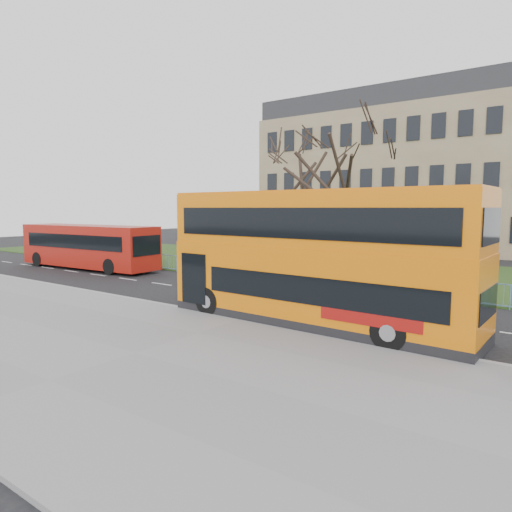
{
  "coord_description": "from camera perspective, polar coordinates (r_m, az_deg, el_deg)",
  "views": [
    {
      "loc": [
        10.42,
        -15.14,
        4.33
      ],
      "look_at": [
        -1.26,
        1.0,
        2.22
      ],
      "focal_mm": 32.0,
      "sensor_mm": 36.0,
      "label": 1
    }
  ],
  "objects": [
    {
      "name": "kerb",
      "position": [
        17.64,
        -1.55,
        -7.92
      ],
      "size": [
        80.0,
        0.2,
        0.14
      ],
      "primitive_type": "cube",
      "color": "gray",
      "rests_on": "ground"
    },
    {
      "name": "pavement",
      "position": [
        14.04,
        -14.85,
        -11.86
      ],
      "size": [
        80.0,
        10.5,
        0.12
      ],
      "primitive_type": "cube",
      "color": "slate",
      "rests_on": "ground"
    },
    {
      "name": "red_bus",
      "position": [
        34.49,
        -20.25,
        1.22
      ],
      "size": [
        11.85,
        3.28,
        3.09
      ],
      "rotation": [
        0.0,
        0.0,
        0.05
      ],
      "color": "maroon",
      "rests_on": "ground"
    },
    {
      "name": "yellow_bus",
      "position": [
        16.74,
        7.27,
        0.13
      ],
      "size": [
        11.71,
        3.14,
        4.87
      ],
      "rotation": [
        0.0,
        0.0,
        -0.03
      ],
      "color": "orange",
      "rests_on": "ground"
    },
    {
      "name": "ground",
      "position": [
        18.88,
        1.34,
        -7.2
      ],
      "size": [
        120.0,
        120.0,
        0.0
      ],
      "primitive_type": "plane",
      "color": "black",
      "rests_on": "ground"
    },
    {
      "name": "grass_verge",
      "position": [
        31.52,
        16.26,
        -2.01
      ],
      "size": [
        80.0,
        15.4,
        0.08
      ],
      "primitive_type": "cube",
      "color": "#203814",
      "rests_on": "ground"
    },
    {
      "name": "guard_railing",
      "position": [
        24.4,
        10.18,
        -2.95
      ],
      "size": [
        40.0,
        0.12,
        1.1
      ],
      "primitive_type": null,
      "color": "#6CA2C0",
      "rests_on": "ground"
    },
    {
      "name": "civic_building",
      "position": [
        52.52,
        19.0,
        8.64
      ],
      "size": [
        30.0,
        15.0,
        14.0
      ],
      "primitive_type": "cube",
      "color": "#7A644D",
      "rests_on": "ground"
    },
    {
      "name": "bare_tree",
      "position": [
        28.53,
        7.89,
        8.87
      ],
      "size": [
        7.95,
        7.95,
        11.35
      ],
      "primitive_type": null,
      "color": "black",
      "rests_on": "grass_verge"
    }
  ]
}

